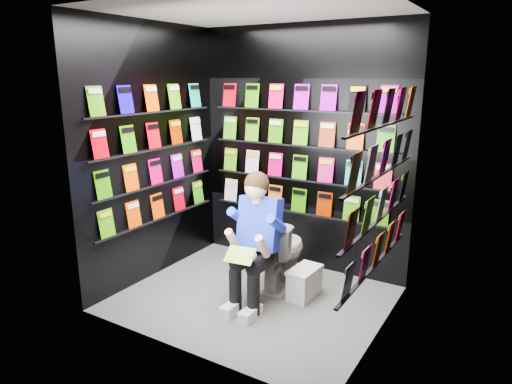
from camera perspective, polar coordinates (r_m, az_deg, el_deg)
The scene contains 14 objects.
floor at distance 4.49m, azimuth -0.41°, elevation -13.18°, with size 2.40×2.40×0.00m, color #61615E.
ceiling at distance 4.01m, azimuth -0.48°, elevation 21.86°, with size 2.40×2.40×0.00m, color white.
wall_back at distance 4.92m, azimuth 5.70°, elevation 5.23°, with size 2.40×0.04×2.60m, color black.
wall_front at distance 3.27m, azimuth -9.67°, elevation 0.39°, with size 2.40×0.04×2.60m, color black.
wall_left at distance 4.78m, azimuth -12.82°, elevation 4.68°, with size 0.04×2.00×2.60m, color black.
wall_right at distance 3.59m, azimuth 16.12°, elevation 1.29°, with size 0.04×2.00×2.60m, color black.
comics_back at distance 4.89m, azimuth 5.55°, elevation 5.24°, with size 2.10×0.06×1.37m, color #CB0010, non-canonical shape.
comics_left at distance 4.76m, azimuth -12.56°, elevation 4.71°, with size 0.06×1.70×1.37m, color #CB0010, non-canonical shape.
comics_right at distance 3.59m, azimuth 15.66°, elevation 1.42°, with size 0.06×1.70×1.37m, color #CB0010, non-canonical shape.
toilet at distance 4.61m, azimuth 3.03°, elevation -7.39°, with size 0.42×0.75×0.73m, color white.
longbox at distance 4.48m, azimuth 6.06°, elevation -11.39°, with size 0.20×0.36×0.27m, color white.
longbox_lid at distance 4.42m, azimuth 6.12°, elevation -9.64°, with size 0.22×0.38×0.03m, color white.
reader at distance 4.17m, azimuth 0.62°, elevation -4.10°, with size 0.50×0.73×1.34m, color #1E30C4, non-canonical shape.
held_comic at distance 3.95m, azimuth -2.00°, elevation -7.90°, with size 0.25×0.01×0.18m, color green.
Camera 1 is at (2.09, -3.39, 2.08)m, focal length 32.00 mm.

